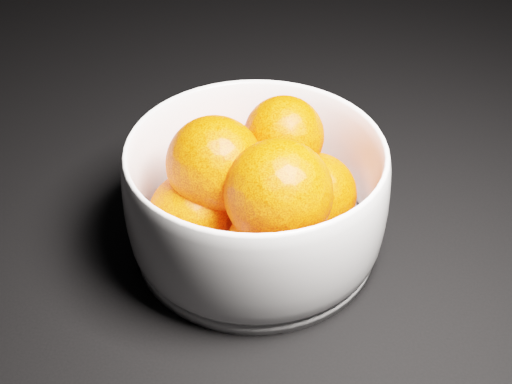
# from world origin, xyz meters

# --- Properties ---
(ground) EXTENTS (3.00, 3.00, 0.00)m
(ground) POSITION_xyz_m (0.00, 0.00, 0.00)
(ground) COLOR black
(ground) RESTS_ON ground
(bowl) EXTENTS (0.22, 0.22, 0.11)m
(bowl) POSITION_xyz_m (-0.25, -0.25, 0.05)
(bowl) COLOR white
(bowl) RESTS_ON ground
(orange_pile) EXTENTS (0.17, 0.18, 0.12)m
(orange_pile) POSITION_xyz_m (-0.25, -0.25, 0.07)
(orange_pile) COLOR #FA4105
(orange_pile) RESTS_ON bowl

